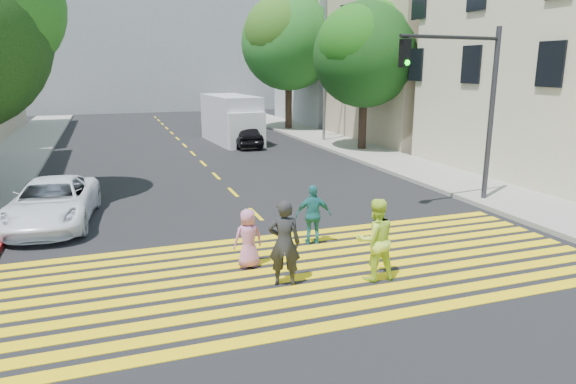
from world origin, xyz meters
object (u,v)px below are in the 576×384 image
tree_right_near (366,49)px  pedestrian_extra (313,215)px  silver_car (219,120)px  tree_right_far (289,37)px  pedestrian_man (284,243)px  pedestrian_child (248,238)px  dark_car_parked (248,124)px  traffic_signal (469,92)px  pedestrian_woman (375,240)px  white_sedan (52,203)px  dark_car_near (245,135)px  white_van (233,121)px

tree_right_near → pedestrian_extra: size_ratio=5.08×
pedestrian_extra → silver_car: 25.69m
tree_right_far → pedestrian_man: bearing=-109.7°
pedestrian_child → silver_car: pedestrian_child is taller
dark_car_parked → silver_car: bearing=119.5°
silver_car → traffic_signal: size_ratio=0.79×
traffic_signal → pedestrian_man: bearing=-157.8°
pedestrian_woman → pedestrian_child: 2.83m
tree_right_near → dark_car_parked: 11.00m
white_sedan → dark_car_near: size_ratio=1.25×
pedestrian_child → dark_car_parked: size_ratio=0.34×
pedestrian_man → silver_car: bearing=-77.9°
pedestrian_woman → pedestrian_extra: (-0.38, 2.52, -0.12)m
tree_right_near → pedestrian_man: bearing=-122.5°
tree_right_far → dark_car_parked: tree_right_far is taller
silver_car → tree_right_near: bearing=117.7°
pedestrian_man → pedestrian_child: bearing=-47.8°
pedestrian_extra → dark_car_near: bearing=-85.1°
pedestrian_woman → traffic_signal: traffic_signal is taller
dark_car_near → silver_car: silver_car is taller
white_sedan → dark_car_near: (8.97, 12.46, -0.01)m
tree_right_near → pedestrian_extra: bearing=-122.0°
pedestrian_woman → white_sedan: 9.43m
tree_right_far → pedestrian_child: tree_right_far is taller
pedestrian_extra → dark_car_near: 16.67m
tree_right_far → pedestrian_woman: (-7.15, -25.65, -5.48)m
tree_right_near → traffic_signal: (-2.18, -11.09, -1.64)m
pedestrian_woman → white_sedan: pedestrian_woman is taller
pedestrian_man → dark_car_parked: (5.71, 24.26, -0.25)m
white_van → tree_right_near: bearing=-46.3°
pedestrian_man → traffic_signal: (7.43, 3.99, 2.74)m
pedestrian_child → dark_car_near: (4.53, 17.42, -0.04)m
pedestrian_child → dark_car_near: size_ratio=0.36×
pedestrian_child → white_sedan: 6.67m
tree_right_near → pedestrian_woman: tree_right_near is taller
tree_right_near → pedestrian_woman: size_ratio=4.41×
pedestrian_extra → pedestrian_woman: bearing=112.3°
pedestrian_extra → silver_car: size_ratio=0.35×
pedestrian_man → dark_car_near: size_ratio=0.48×
silver_car → white_van: (-0.72, -7.30, 0.67)m
tree_right_near → traffic_signal: 11.42m
white_sedan → silver_car: size_ratio=1.05×
traffic_signal → dark_car_parked: bearing=88.8°
dark_car_parked → white_van: bearing=-106.9°
tree_right_far → pedestrian_extra: 24.97m
pedestrian_man → pedestrian_child: pedestrian_man is taller
pedestrian_extra → dark_car_parked: (4.20, 22.12, -0.11)m
pedestrian_woman → pedestrian_extra: size_ratio=1.15×
pedestrian_woman → traffic_signal: bearing=-138.4°
tree_right_near → pedestrian_child: 17.76m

